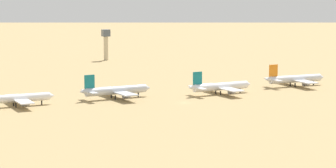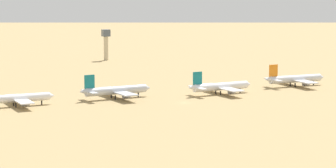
% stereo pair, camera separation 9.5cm
% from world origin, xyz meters
% --- Properties ---
extents(ground, '(4000.00, 4000.00, 0.00)m').
position_xyz_m(ground, '(0.00, 0.00, 0.00)').
color(ground, tan).
extents(parked_jet_teal_1, '(35.25, 29.53, 11.67)m').
position_xyz_m(parked_jet_teal_1, '(-73.30, 21.42, 3.82)').
color(parked_jet_teal_1, white).
rests_on(parked_jet_teal_1, ground).
extents(parked_jet_teal_2, '(37.75, 31.86, 12.46)m').
position_xyz_m(parked_jet_teal_2, '(-24.96, 24.17, 4.08)').
color(parked_jet_teal_2, silver).
rests_on(parked_jet_teal_2, ground).
extents(parked_jet_teal_3, '(36.84, 31.04, 12.16)m').
position_xyz_m(parked_jet_teal_3, '(27.57, 16.04, 3.99)').
color(parked_jet_teal_3, white).
rests_on(parked_jet_teal_3, ground).
extents(parked_jet_orange_4, '(37.50, 31.35, 12.43)m').
position_xyz_m(parked_jet_orange_4, '(77.49, 24.96, 4.07)').
color(parked_jet_orange_4, silver).
rests_on(parked_jet_orange_4, ground).
extents(control_tower, '(5.20, 5.20, 21.84)m').
position_xyz_m(control_tower, '(28.84, 190.94, 13.18)').
color(control_tower, '#C6B793').
rests_on(control_tower, ground).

